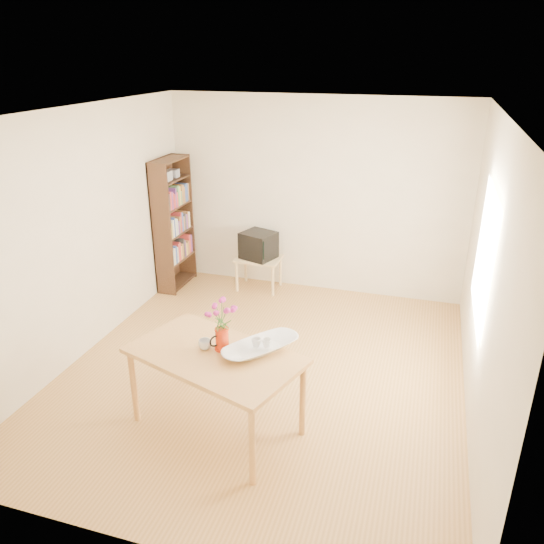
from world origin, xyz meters
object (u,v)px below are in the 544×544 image
(pitcher, at_px, (222,340))
(mug, at_px, (205,344))
(television, at_px, (259,245))
(table, at_px, (215,362))
(bowl, at_px, (261,328))

(pitcher, distance_m, mug, 0.15)
(television, bearing_deg, table, -59.86)
(pitcher, bearing_deg, table, -75.97)
(mug, distance_m, television, 2.94)
(pitcher, height_order, bowl, bowl)
(table, height_order, television, television)
(mug, distance_m, bowl, 0.50)
(pitcher, relative_size, television, 0.38)
(mug, relative_size, television, 0.21)
(table, bearing_deg, pitcher, 87.48)
(table, relative_size, television, 3.13)
(table, bearing_deg, television, 119.88)
(table, xyz_separation_m, bowl, (0.36, 0.16, 0.30))
(bowl, height_order, television, bowl)
(table, distance_m, mug, 0.17)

